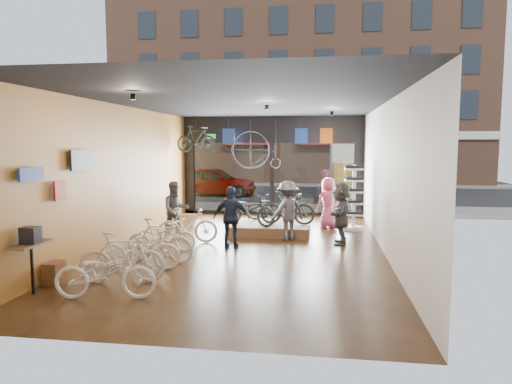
% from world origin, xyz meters
% --- Properties ---
extents(ground_plane, '(7.00, 12.00, 0.04)m').
position_xyz_m(ground_plane, '(0.00, 0.00, -0.02)').
color(ground_plane, black).
rests_on(ground_plane, ground).
extents(ceiling, '(7.00, 12.00, 0.04)m').
position_xyz_m(ceiling, '(0.00, 0.00, 3.82)').
color(ceiling, black).
rests_on(ceiling, ground).
extents(wall_left, '(0.04, 12.00, 3.80)m').
position_xyz_m(wall_left, '(-3.52, 0.00, 1.90)').
color(wall_left, '#B56A34').
rests_on(wall_left, ground).
extents(wall_right, '(0.04, 12.00, 3.80)m').
position_xyz_m(wall_right, '(3.52, 0.00, 1.90)').
color(wall_right, beige).
rests_on(wall_right, ground).
extents(wall_back, '(7.00, 0.04, 3.80)m').
position_xyz_m(wall_back, '(0.00, -6.02, 1.90)').
color(wall_back, beige).
rests_on(wall_back, ground).
extents(storefront, '(7.00, 0.26, 3.80)m').
position_xyz_m(storefront, '(0.00, 6.00, 1.90)').
color(storefront, black).
rests_on(storefront, ground).
extents(exit_sign, '(0.35, 0.06, 0.18)m').
position_xyz_m(exit_sign, '(-2.40, 5.88, 3.05)').
color(exit_sign, '#198C26').
rests_on(exit_sign, storefront).
extents(street_road, '(30.00, 18.00, 0.02)m').
position_xyz_m(street_road, '(0.00, 15.00, -0.01)').
color(street_road, black).
rests_on(street_road, ground).
extents(sidewalk_near, '(30.00, 2.40, 0.12)m').
position_xyz_m(sidewalk_near, '(0.00, 7.20, 0.06)').
color(sidewalk_near, slate).
rests_on(sidewalk_near, ground).
extents(sidewalk_far, '(30.00, 2.00, 0.12)m').
position_xyz_m(sidewalk_far, '(0.00, 19.00, 0.06)').
color(sidewalk_far, slate).
rests_on(sidewalk_far, ground).
extents(opposite_building, '(26.00, 5.00, 14.00)m').
position_xyz_m(opposite_building, '(0.00, 21.50, 7.00)').
color(opposite_building, brown).
rests_on(opposite_building, ground).
extents(street_car, '(4.55, 1.83, 1.55)m').
position_xyz_m(street_car, '(-3.78, 12.00, 0.77)').
color(street_car, gray).
rests_on(street_car, street_road).
extents(box_truck, '(2.34, 7.01, 2.76)m').
position_xyz_m(box_truck, '(3.55, 11.00, 1.38)').
color(box_truck, silver).
rests_on(box_truck, street_road).
extents(floor_bike_0, '(1.87, 0.90, 0.94)m').
position_xyz_m(floor_bike_0, '(-1.87, -4.28, 0.47)').
color(floor_bike_0, beige).
rests_on(floor_bike_0, ground_plane).
extents(floor_bike_1, '(1.76, 0.74, 1.03)m').
position_xyz_m(floor_bike_1, '(-2.00, -3.31, 0.51)').
color(floor_bike_1, beige).
rests_on(floor_bike_1, ground_plane).
extents(floor_bike_2, '(1.84, 0.93, 0.93)m').
position_xyz_m(floor_bike_2, '(-1.99, -2.41, 0.46)').
color(floor_bike_2, beige).
rests_on(floor_bike_2, ground_plane).
extents(floor_bike_3, '(1.78, 0.76, 1.03)m').
position_xyz_m(floor_bike_3, '(-1.80, -1.71, 0.52)').
color(floor_bike_3, beige).
rests_on(floor_bike_3, ground_plane).
extents(floor_bike_4, '(1.59, 0.62, 0.82)m').
position_xyz_m(floor_bike_4, '(-2.05, -0.60, 0.41)').
color(floor_bike_4, beige).
rests_on(floor_bike_4, ground_plane).
extents(floor_bike_5, '(1.72, 0.82, 1.00)m').
position_xyz_m(floor_bike_5, '(-1.76, 0.41, 0.50)').
color(floor_bike_5, beige).
rests_on(floor_bike_5, ground_plane).
extents(display_platform, '(2.40, 1.80, 0.30)m').
position_xyz_m(display_platform, '(0.38, 2.17, 0.15)').
color(display_platform, '#4B371D').
rests_on(display_platform, ground_plane).
extents(display_bike_left, '(1.92, 1.34, 0.96)m').
position_xyz_m(display_bike_left, '(-0.24, 1.79, 0.78)').
color(display_bike_left, black).
rests_on(display_bike_left, display_platform).
extents(display_bike_mid, '(1.71, 0.58, 1.01)m').
position_xyz_m(display_bike_mid, '(0.89, 2.07, 0.81)').
color(display_bike_mid, black).
rests_on(display_bike_mid, display_platform).
extents(display_bike_right, '(1.68, 0.73, 0.85)m').
position_xyz_m(display_bike_right, '(0.32, 2.87, 0.73)').
color(display_bike_right, black).
rests_on(display_bike_right, display_platform).
extents(customer_1, '(1.02, 0.96, 1.67)m').
position_xyz_m(customer_1, '(-2.30, 1.03, 0.83)').
color(customer_1, '#3F3F44').
rests_on(customer_1, ground_plane).
extents(customer_2, '(0.97, 0.42, 1.65)m').
position_xyz_m(customer_2, '(-0.42, -0.05, 0.82)').
color(customer_2, '#161C33').
rests_on(customer_2, ground_plane).
extents(customer_3, '(1.25, 1.18, 1.70)m').
position_xyz_m(customer_3, '(0.97, 1.18, 0.85)').
color(customer_3, '#3F3F44').
rests_on(customer_3, ground_plane).
extents(customer_4, '(0.97, 0.87, 1.67)m').
position_xyz_m(customer_4, '(2.14, 3.32, 0.83)').
color(customer_4, '#CC4C72').
rests_on(customer_4, ground_plane).
extents(customer_5, '(0.63, 1.63, 1.72)m').
position_xyz_m(customer_5, '(2.45, 0.91, 0.86)').
color(customer_5, '#3F3F44').
rests_on(customer_5, ground_plane).
extents(sunglasses_rack, '(0.74, 0.67, 2.10)m').
position_xyz_m(sunglasses_rack, '(2.95, 3.06, 1.05)').
color(sunglasses_rack, white).
rests_on(sunglasses_rack, ground_plane).
extents(wall_merch, '(0.40, 2.40, 2.60)m').
position_xyz_m(wall_merch, '(-3.38, -3.50, 1.30)').
color(wall_merch, navy).
rests_on(wall_merch, wall_left).
extents(penny_farthing, '(1.71, 0.06, 1.37)m').
position_xyz_m(penny_farthing, '(-0.34, 4.53, 2.50)').
color(penny_farthing, black).
rests_on(penny_farthing, ceiling).
extents(hung_bike, '(1.64, 0.83, 0.95)m').
position_xyz_m(hung_bike, '(-2.54, 4.20, 2.93)').
color(hung_bike, black).
rests_on(hung_bike, ceiling).
extents(jersey_left, '(0.45, 0.03, 0.55)m').
position_xyz_m(jersey_left, '(-1.57, 5.20, 3.05)').
color(jersey_left, '#1E3F99').
rests_on(jersey_left, ceiling).
extents(jersey_mid, '(0.45, 0.03, 0.55)m').
position_xyz_m(jersey_mid, '(1.16, 5.20, 3.05)').
color(jersey_mid, '#1E3F99').
rests_on(jersey_mid, ceiling).
extents(jersey_right, '(0.45, 0.03, 0.55)m').
position_xyz_m(jersey_right, '(2.07, 5.20, 3.05)').
color(jersey_right, '#CC5919').
rests_on(jersey_right, ceiling).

